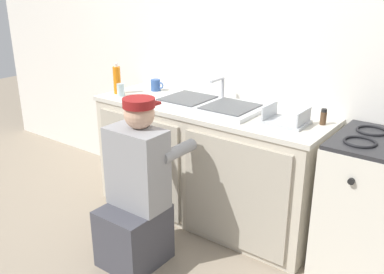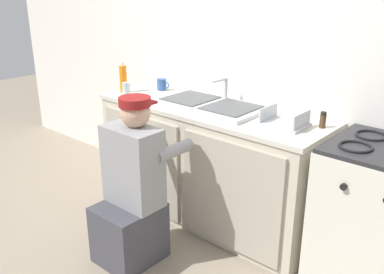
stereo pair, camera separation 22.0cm
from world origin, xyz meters
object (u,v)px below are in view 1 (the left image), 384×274
Objects in this scene: plumber_person at (136,197)px; coffee_mug at (156,85)px; sink_double_basin at (208,104)px; soap_bottle_orange at (117,80)px; spice_bottle_pepper at (323,117)px; stove_range at (380,212)px; water_glass at (121,90)px; dish_rack_tray at (286,120)px.

plumber_person is 8.76× the size of coffee_mug.
sink_double_basin is 3.20× the size of soap_bottle_orange.
spice_bottle_pepper reaches higher than coffee_mug.
plumber_person is (-0.03, -0.76, -0.46)m from sink_double_basin.
stove_range is 9.21× the size of water_glass.
spice_bottle_pepper reaches higher than stove_range.
plumber_person is 3.94× the size of dish_rack_tray.
water_glass is 1.59m from spice_bottle_pepper.
dish_rack_tray is 2.22× the size of coffee_mug.
plumber_person is 1.31m from spice_bottle_pepper.
soap_bottle_orange is at bearing -176.59° from stove_range.
plumber_person is at bearing -135.11° from spice_bottle_pepper.
stove_range is 1.50m from plumber_person.
coffee_mug is 1.20× the size of spice_bottle_pepper.
plumber_person reaches higher than spice_bottle_pepper.
dish_rack_tray is 2.67× the size of spice_bottle_pepper.
sink_double_basin is 8.00× the size of water_glass.
coffee_mug is (-1.25, 0.16, 0.02)m from dish_rack_tray.
stove_range is 0.83× the size of plumber_person.
dish_rack_tray is 1.37m from water_glass.
coffee_mug is at bearing 123.83° from plumber_person.
dish_rack_tray reaches higher than stove_range.
stove_range is 1.96m from coffee_mug.
spice_bottle_pepper is at bearing 7.84° from soap_bottle_orange.
dish_rack_tray is 0.24m from spice_bottle_pepper.
soap_bottle_orange is at bearing -175.97° from dish_rack_tray.
dish_rack_tray is at bearing 5.96° from water_glass.
spice_bottle_pepper is (0.20, 0.12, 0.03)m from dish_rack_tray.
coffee_mug is at bearing 176.00° from stove_range.
coffee_mug reaches higher than stove_range.
coffee_mug is (-1.89, 0.13, 0.49)m from stove_range.
plumber_person is at bearing -56.17° from coffee_mug.
plumber_person reaches higher than sink_double_basin.
spice_bottle_pepper reaches higher than water_glass.
stove_range is at bearing 2.04° from dish_rack_tray.
soap_bottle_orange is at bearing -126.58° from coffee_mug.
soap_bottle_orange is (-2.09, -0.12, 0.55)m from stove_range.
dish_rack_tray is at bearing 4.03° from soap_bottle_orange.
dish_rack_tray is 1.12× the size of soap_bottle_orange.
coffee_mug is at bearing 53.42° from soap_bottle_orange.
soap_bottle_orange is at bearing 152.62° from water_glass.
spice_bottle_pepper is (1.56, 0.27, 0.00)m from water_glass.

